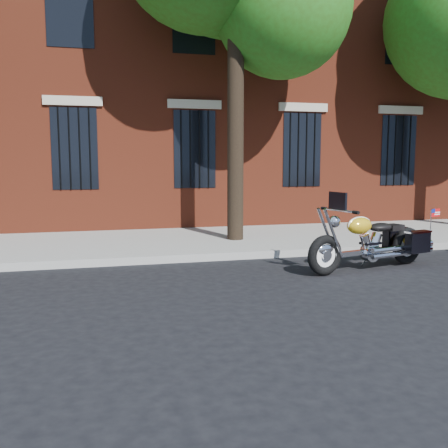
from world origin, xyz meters
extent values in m
plane|color=black|center=(0.00, 0.00, 0.00)|extent=(120.00, 120.00, 0.00)
cube|color=gray|center=(0.00, 1.38, 0.07)|extent=(40.00, 0.16, 0.15)
cube|color=gray|center=(0.00, 3.26, 0.07)|extent=(40.00, 3.60, 0.15)
cube|color=maroon|center=(0.00, 10.06, 6.00)|extent=(26.00, 10.00, 12.00)
cube|color=black|center=(0.00, 5.11, 2.20)|extent=(1.10, 0.14, 2.00)
cube|color=#B2A893|center=(0.00, 5.08, 3.35)|extent=(1.40, 0.20, 0.22)
cube|color=black|center=(0.00, 5.11, 5.60)|extent=(1.10, 0.14, 2.00)
cylinder|color=black|center=(0.00, 5.03, 2.20)|extent=(0.04, 0.04, 2.00)
cylinder|color=black|center=(0.50, 2.90, 2.50)|extent=(0.36, 0.36, 5.00)
torus|color=black|center=(1.15, -0.34, 0.35)|extent=(0.70, 0.32, 0.69)
torus|color=black|center=(3.04, 0.15, 0.35)|extent=(0.70, 0.32, 0.69)
cylinder|color=white|center=(1.15, -0.34, 0.35)|extent=(0.51, 0.19, 0.51)
cylinder|color=white|center=(3.04, 0.15, 0.35)|extent=(0.51, 0.19, 0.51)
ellipsoid|color=white|center=(1.15, -0.34, 0.45)|extent=(0.38, 0.22, 0.20)
ellipsoid|color=yellow|center=(3.04, 0.15, 0.47)|extent=(0.39, 0.23, 0.20)
cube|color=white|center=(2.09, -0.09, 0.33)|extent=(1.51, 0.48, 0.08)
cylinder|color=white|center=(2.14, -0.08, 0.31)|extent=(0.36, 0.26, 0.33)
cylinder|color=white|center=(2.68, -0.13, 0.32)|extent=(1.26, 0.41, 0.09)
ellipsoid|color=yellow|center=(1.87, -0.15, 0.80)|extent=(0.56, 0.41, 0.29)
ellipsoid|color=black|center=(2.37, -0.02, 0.74)|extent=(0.55, 0.41, 0.16)
cube|color=black|center=(2.94, 0.40, 0.46)|extent=(0.52, 0.28, 0.39)
cube|color=black|center=(3.07, -0.12, 0.46)|extent=(0.52, 0.28, 0.39)
cylinder|color=white|center=(1.43, -0.27, 1.09)|extent=(0.24, 0.78, 0.04)
sphere|color=white|center=(1.33, -0.29, 0.90)|extent=(0.25, 0.25, 0.20)
cube|color=black|center=(1.39, -0.28, 1.25)|extent=(0.14, 0.41, 0.29)
cube|color=red|center=(3.45, -0.06, 0.97)|extent=(0.22, 0.07, 0.14)
camera|label=1|loc=(-2.49, -7.83, 1.91)|focal=40.00mm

